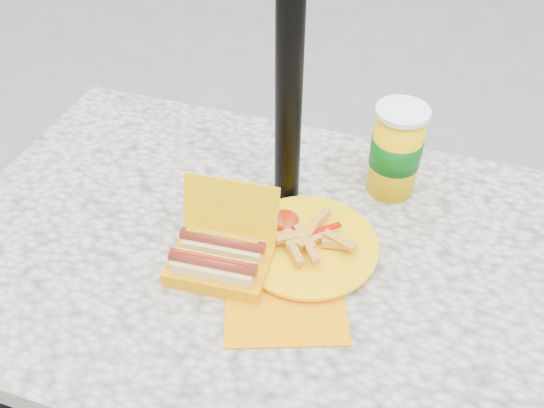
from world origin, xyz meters
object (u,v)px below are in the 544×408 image
(hotdog_box, at_px, (220,258))
(fries_plate, at_px, (305,248))
(soda_cup, at_px, (396,151))
(umbrella_pole, at_px, (290,33))

(hotdog_box, xyz_separation_m, fries_plate, (0.13, 0.09, -0.02))
(hotdog_box, relative_size, fries_plate, 0.49)
(fries_plate, relative_size, soda_cup, 1.96)
(umbrella_pole, relative_size, hotdog_box, 11.90)
(umbrella_pole, height_order, fries_plate, umbrella_pole)
(fries_plate, distance_m, soda_cup, 0.27)
(umbrella_pole, bearing_deg, hotdog_box, -101.74)
(umbrella_pole, relative_size, fries_plate, 5.81)
(umbrella_pole, bearing_deg, fries_plate, -61.52)
(soda_cup, bearing_deg, hotdog_box, -128.00)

